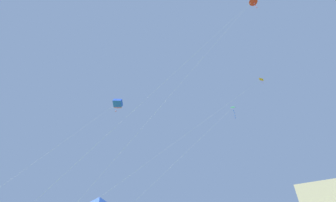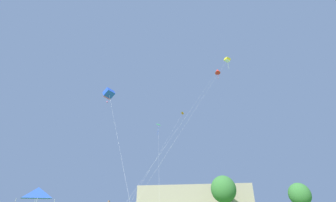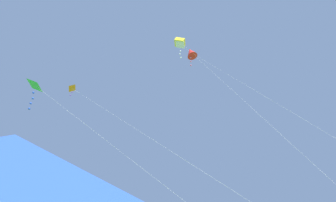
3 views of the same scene
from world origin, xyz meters
name	(u,v)px [view 3 (image 3 of 3)]	position (x,y,z in m)	size (l,w,h in m)	color
festival_tent	(2,190)	(-7.59, 6.55, 3.21)	(2.93, 2.93, 3.78)	#B7B7BC
kite_yellow_box_1	(180,43)	(15.46, 23.93, 29.26)	(12.34, 21.64, 29.97)	silver
kite_green_delta_2	(36,87)	(0.74, 24.74, 16.56)	(6.37, 19.10, 17.14)	silver
kite_red_diamond_3	(191,53)	(13.21, 20.66, 24.78)	(9.56, 21.50, 25.54)	silver
kite_orange_delta_4	(76,91)	(5.15, 26.89, 19.33)	(1.70, 25.22, 20.17)	silver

